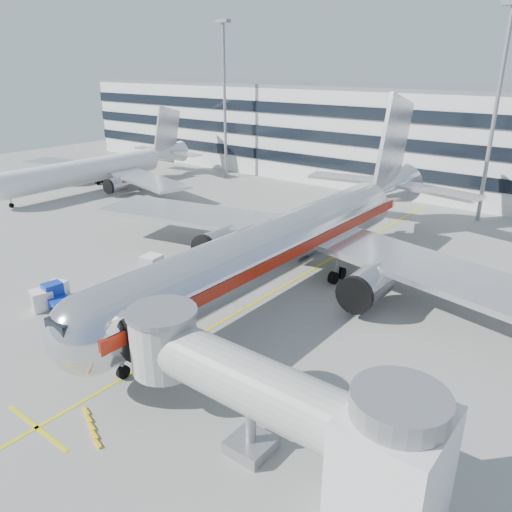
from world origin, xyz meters
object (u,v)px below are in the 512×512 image
Objects in this scene: ramp_worker at (126,316)px; cargo_container_front at (42,300)px; main_jet at (296,237)px; belt_loader at (186,289)px; baggage_tug at (56,298)px; cargo_container_right at (152,264)px; cargo_container_left at (57,291)px.

cargo_container_front is at bearing 179.60° from ramp_worker.
cargo_container_front is 8.03m from ramp_worker.
belt_loader is (-5.47, -8.71, -3.52)m from main_jet.
cargo_container_right is (0.60, 9.79, -0.00)m from baggage_tug.
main_jet is 22.25m from cargo_container_front.
cargo_container_right is (2.02, 8.79, 0.12)m from cargo_container_left.
main_jet is at bearing 51.45° from ramp_worker.
ramp_worker is (8.35, 0.70, 0.02)m from cargo_container_left.
cargo_container_front reaches higher than ramp_worker.
main_jet is 21.29m from cargo_container_left.
cargo_container_left is at bearing -102.91° from cargo_container_right.
cargo_container_left is (-13.79, -15.85, -3.45)m from main_jet.
belt_loader is 10.68m from baggage_tug.
main_jet is 21.17m from baggage_tug.
cargo_container_front is at bearing -68.23° from cargo_container_left.
belt_loader reaches higher than ramp_worker.
cargo_container_right reaches higher than cargo_container_left.
baggage_tug is 7.14m from ramp_worker.
cargo_container_left is 0.95× the size of cargo_container_front.
main_jet is 16.46m from ramp_worker.
baggage_tug is at bearing -126.28° from main_jet.
belt_loader is at bearing 49.82° from cargo_container_front.
belt_loader is at bearing 71.52° from ramp_worker.
baggage_tug reaches higher than cargo_container_right.
belt_loader is 2.79× the size of cargo_container_right.
baggage_tug is 1.74m from cargo_container_left.
cargo_container_left is (-8.32, -7.14, 0.06)m from belt_loader.
cargo_container_right reaches higher than ramp_worker.
belt_loader is at bearing 40.65° from cargo_container_left.
ramp_worker is at bearing -89.66° from belt_loader.
cargo_container_right is at bearing 86.49° from baggage_tug.
belt_loader reaches higher than cargo_container_left.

